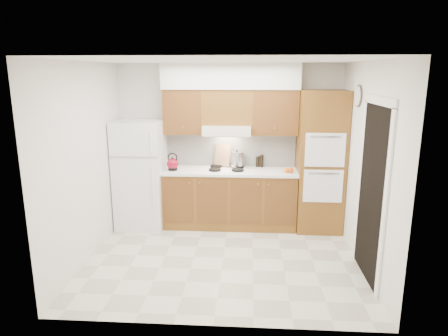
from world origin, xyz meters
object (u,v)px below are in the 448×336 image
Objects in this scene: oven_cabinet at (320,162)px; stock_pot at (237,159)px; fridge at (141,174)px; kettle at (173,164)px.

stock_pot is (-1.31, 0.17, -0.01)m from oven_cabinet.
fridge is 9.33× the size of kettle.
fridge is 7.46× the size of stock_pot.
fridge is at bearing 160.18° from kettle.
kettle is 1.04m from stock_pot.
fridge is at bearing -172.25° from stock_pot.
kettle is (-2.32, -0.06, -0.06)m from oven_cabinet.
oven_cabinet is 9.55× the size of stock_pot.
kettle is 0.80× the size of stock_pot.
kettle is (0.53, -0.03, 0.18)m from fridge.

